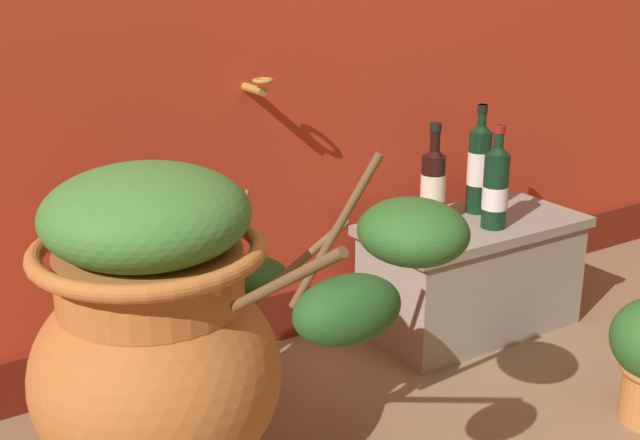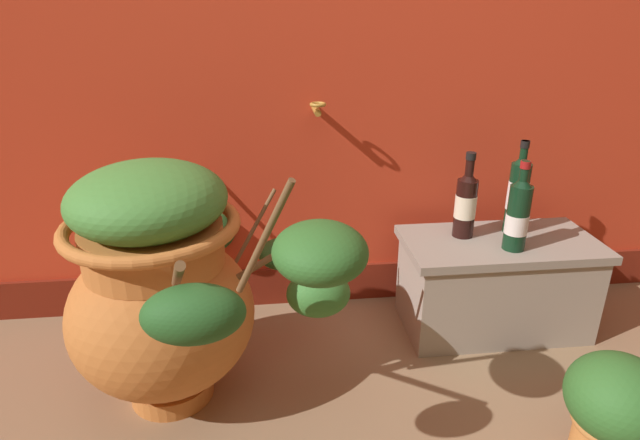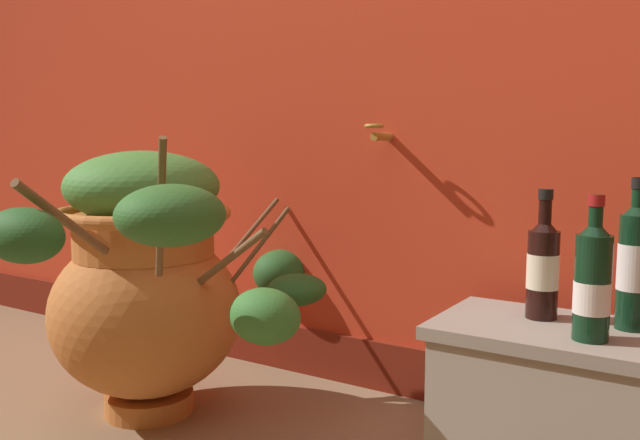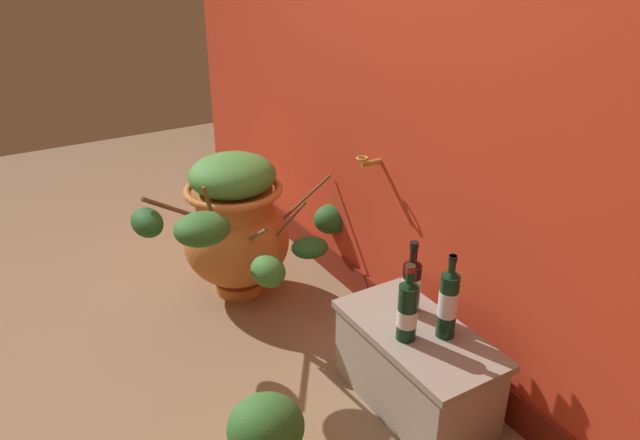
{
  "view_description": "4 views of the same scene",
  "coord_description": "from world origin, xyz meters",
  "px_view_note": "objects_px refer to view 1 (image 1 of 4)",
  "views": [
    {
      "loc": [
        -1.2,
        -0.94,
        1.17
      ],
      "look_at": [
        -0.17,
        0.65,
        0.54
      ],
      "focal_mm": 47.63,
      "sensor_mm": 36.0,
      "label": 1
    },
    {
      "loc": [
        -0.31,
        -0.77,
        1.14
      ],
      "look_at": [
        -0.14,
        0.76,
        0.49
      ],
      "focal_mm": 29.76,
      "sensor_mm": 36.0,
      "label": 2
    },
    {
      "loc": [
        0.78,
        -0.69,
        0.77
      ],
      "look_at": [
        -0.12,
        0.72,
        0.57
      ],
      "focal_mm": 37.47,
      "sensor_mm": 36.0,
      "label": 3
    },
    {
      "loc": [
        1.94,
        -0.44,
        1.74
      ],
      "look_at": [
        -0.05,
        0.74,
        0.61
      ],
      "focal_mm": 34.24,
      "sensor_mm": 36.0,
      "label": 4
    }
  ],
  "objects_px": {
    "wine_bottle_middle": "(496,185)",
    "terracotta_urn": "(168,328)",
    "wine_bottle_left": "(433,182)",
    "wine_bottle_right": "(479,165)"
  },
  "relations": [
    {
      "from": "terracotta_urn",
      "to": "wine_bottle_right",
      "type": "xyz_separation_m",
      "value": [
        1.17,
        0.32,
        0.12
      ]
    },
    {
      "from": "terracotta_urn",
      "to": "wine_bottle_left",
      "type": "distance_m",
      "value": 1.03
    },
    {
      "from": "terracotta_urn",
      "to": "wine_bottle_right",
      "type": "relative_size",
      "value": 3.36
    },
    {
      "from": "wine_bottle_middle",
      "to": "wine_bottle_right",
      "type": "relative_size",
      "value": 0.91
    },
    {
      "from": "wine_bottle_left",
      "to": "wine_bottle_right",
      "type": "height_order",
      "value": "wine_bottle_right"
    },
    {
      "from": "wine_bottle_left",
      "to": "wine_bottle_middle",
      "type": "xyz_separation_m",
      "value": [
        0.13,
        -0.12,
        0.0
      ]
    },
    {
      "from": "terracotta_urn",
      "to": "wine_bottle_left",
      "type": "relative_size",
      "value": 3.71
    },
    {
      "from": "wine_bottle_middle",
      "to": "terracotta_urn",
      "type": "bearing_deg",
      "value": -170.55
    },
    {
      "from": "wine_bottle_middle",
      "to": "wine_bottle_right",
      "type": "distance_m",
      "value": 0.15
    },
    {
      "from": "terracotta_urn",
      "to": "wine_bottle_left",
      "type": "height_order",
      "value": "terracotta_urn"
    }
  ]
}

